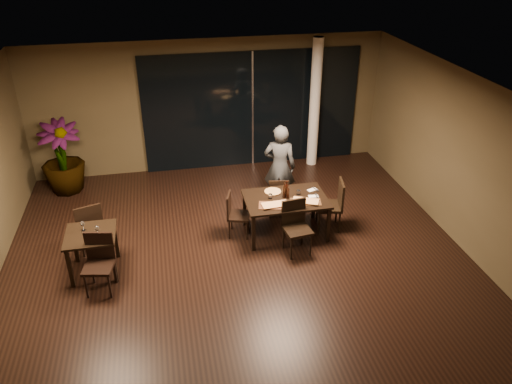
{
  "coord_description": "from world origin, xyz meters",
  "views": [
    {
      "loc": [
        -1.11,
        -6.85,
        5.21
      ],
      "look_at": [
        0.4,
        0.6,
        1.05
      ],
      "focal_mm": 35.0,
      "sensor_mm": 36.0,
      "label": 1
    }
  ],
  "objects_px": {
    "chair_main_left": "(235,212)",
    "chair_side_far": "(89,225)",
    "chair_side_near": "(99,259)",
    "diner": "(280,167)",
    "chair_main_near": "(296,224)",
    "bottle_c": "(287,189)",
    "chair_main_right": "(334,202)",
    "bottle_a": "(284,190)",
    "main_table": "(286,202)",
    "chair_main_far": "(278,195)",
    "bottle_b": "(288,192)",
    "potted_plant": "(62,157)",
    "side_table": "(91,240)"
  },
  "relations": [
    {
      "from": "chair_main_far",
      "to": "side_table",
      "type": "bearing_deg",
      "value": 28.17
    },
    {
      "from": "bottle_b",
      "to": "chair_main_left",
      "type": "bearing_deg",
      "value": 171.53
    },
    {
      "from": "chair_main_right",
      "to": "diner",
      "type": "height_order",
      "value": "diner"
    },
    {
      "from": "chair_main_near",
      "to": "potted_plant",
      "type": "distance_m",
      "value": 5.3
    },
    {
      "from": "chair_side_near",
      "to": "diner",
      "type": "bearing_deg",
      "value": 41.44
    },
    {
      "from": "potted_plant",
      "to": "bottle_b",
      "type": "distance_m",
      "value": 4.98
    },
    {
      "from": "side_table",
      "to": "bottle_a",
      "type": "height_order",
      "value": "bottle_a"
    },
    {
      "from": "potted_plant",
      "to": "bottle_a",
      "type": "bearing_deg",
      "value": -31.13
    },
    {
      "from": "bottle_a",
      "to": "main_table",
      "type": "bearing_deg",
      "value": -62.82
    },
    {
      "from": "main_table",
      "to": "side_table",
      "type": "height_order",
      "value": "same"
    },
    {
      "from": "chair_main_right",
      "to": "chair_main_near",
      "type": "bearing_deg",
      "value": -47.33
    },
    {
      "from": "main_table",
      "to": "bottle_b",
      "type": "height_order",
      "value": "bottle_b"
    },
    {
      "from": "main_table",
      "to": "chair_main_near",
      "type": "xyz_separation_m",
      "value": [
        0.04,
        -0.55,
        -0.14
      ]
    },
    {
      "from": "main_table",
      "to": "chair_main_near",
      "type": "height_order",
      "value": "chair_main_near"
    },
    {
      "from": "diner",
      "to": "bottle_c",
      "type": "bearing_deg",
      "value": 103.71
    },
    {
      "from": "side_table",
      "to": "bottle_c",
      "type": "height_order",
      "value": "bottle_c"
    },
    {
      "from": "chair_main_left",
      "to": "bottle_b",
      "type": "height_order",
      "value": "bottle_b"
    },
    {
      "from": "main_table",
      "to": "chair_side_far",
      "type": "xyz_separation_m",
      "value": [
        -3.5,
        0.12,
        -0.13
      ]
    },
    {
      "from": "chair_main_right",
      "to": "bottle_b",
      "type": "height_order",
      "value": "bottle_b"
    },
    {
      "from": "chair_main_right",
      "to": "bottle_a",
      "type": "height_order",
      "value": "bottle_a"
    },
    {
      "from": "chair_side_far",
      "to": "bottle_a",
      "type": "bearing_deg",
      "value": 160.56
    },
    {
      "from": "chair_main_right",
      "to": "chair_side_near",
      "type": "height_order",
      "value": "chair_main_right"
    },
    {
      "from": "potted_plant",
      "to": "bottle_c",
      "type": "height_order",
      "value": "potted_plant"
    },
    {
      "from": "diner",
      "to": "bottle_c",
      "type": "distance_m",
      "value": 0.97
    },
    {
      "from": "chair_main_far",
      "to": "chair_main_left",
      "type": "relative_size",
      "value": 0.98
    },
    {
      "from": "chair_main_left",
      "to": "chair_side_near",
      "type": "xyz_separation_m",
      "value": [
        -2.33,
        -1.09,
        0.06
      ]
    },
    {
      "from": "chair_main_far",
      "to": "diner",
      "type": "bearing_deg",
      "value": -96.42
    },
    {
      "from": "chair_main_near",
      "to": "chair_main_left",
      "type": "bearing_deg",
      "value": 136.96
    },
    {
      "from": "main_table",
      "to": "bottle_a",
      "type": "distance_m",
      "value": 0.23
    },
    {
      "from": "chair_main_left",
      "to": "side_table",
      "type": "bearing_deg",
      "value": 120.89
    },
    {
      "from": "chair_main_left",
      "to": "chair_side_near",
      "type": "bearing_deg",
      "value": 131.47
    },
    {
      "from": "chair_side_far",
      "to": "bottle_c",
      "type": "height_order",
      "value": "bottle_c"
    },
    {
      "from": "chair_main_left",
      "to": "chair_side_far",
      "type": "distance_m",
      "value": 2.57
    },
    {
      "from": "chair_main_near",
      "to": "diner",
      "type": "bearing_deg",
      "value": 79.04
    },
    {
      "from": "chair_main_left",
      "to": "chair_side_near",
      "type": "distance_m",
      "value": 2.57
    },
    {
      "from": "chair_side_far",
      "to": "diner",
      "type": "height_order",
      "value": "diner"
    },
    {
      "from": "chair_main_left",
      "to": "chair_main_right",
      "type": "xyz_separation_m",
      "value": [
        1.86,
        -0.15,
        0.08
      ]
    },
    {
      "from": "chair_main_far",
      "to": "bottle_a",
      "type": "bearing_deg",
      "value": 96.39
    },
    {
      "from": "side_table",
      "to": "chair_side_near",
      "type": "relative_size",
      "value": 0.83
    },
    {
      "from": "side_table",
      "to": "chair_side_far",
      "type": "xyz_separation_m",
      "value": [
        -0.1,
        0.62,
        -0.08
      ]
    },
    {
      "from": "side_table",
      "to": "bottle_b",
      "type": "height_order",
      "value": "bottle_b"
    },
    {
      "from": "main_table",
      "to": "chair_side_near",
      "type": "height_order",
      "value": "chair_side_near"
    },
    {
      "from": "chair_side_near",
      "to": "bottle_b",
      "type": "relative_size",
      "value": 3.75
    },
    {
      "from": "side_table",
      "to": "chair_main_near",
      "type": "relative_size",
      "value": 0.83
    },
    {
      "from": "bottle_a",
      "to": "bottle_c",
      "type": "height_order",
      "value": "bottle_a"
    },
    {
      "from": "chair_main_right",
      "to": "chair_main_left",
      "type": "bearing_deg",
      "value": -83.31
    },
    {
      "from": "chair_side_near",
      "to": "potted_plant",
      "type": "bearing_deg",
      "value": 116.36
    },
    {
      "from": "main_table",
      "to": "diner",
      "type": "distance_m",
      "value": 1.08
    },
    {
      "from": "chair_main_near",
      "to": "chair_main_far",
      "type": "bearing_deg",
      "value": 83.81
    },
    {
      "from": "bottle_a",
      "to": "chair_main_near",
      "type": "bearing_deg",
      "value": -84.06
    }
  ]
}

